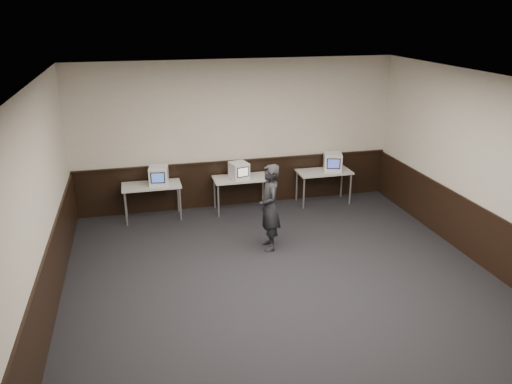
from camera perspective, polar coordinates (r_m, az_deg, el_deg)
The scene contains 16 objects.
floor at distance 7.89m, azimuth 4.06°, elevation -11.73°, with size 8.00×8.00×0.00m, color black.
ceiling at distance 6.76m, azimuth 4.74°, elevation 11.93°, with size 8.00×8.00×0.00m, color white.
back_wall at distance 10.87m, azimuth -2.21°, elevation 6.57°, with size 7.00×7.00×0.00m, color silver.
left_wall at distance 6.98m, azimuth -24.14°, elevation -3.25°, with size 8.00×8.00×0.00m, color silver.
right_wall at distance 8.87m, azimuth 26.42°, elevation 1.22°, with size 8.00×8.00×0.00m, color silver.
wainscot_back at distance 11.16m, azimuth -2.11°, elevation 1.06°, with size 6.98×0.04×1.00m, color black.
wainscot_left at distance 7.45m, azimuth -22.77°, elevation -11.03°, with size 0.04×7.98×1.00m, color black.
wainscot_right at distance 9.23m, azimuth 25.27°, elevation -5.24°, with size 0.04×7.98×1.00m, color black.
wainscot_rail at distance 10.98m, azimuth -2.12°, elevation 3.59°, with size 6.98×0.06×0.04m, color black.
desk_left at distance 10.54m, azimuth -11.84°, elevation 0.47°, with size 1.20×0.60×0.75m.
desk_center at distance 10.75m, azimuth -1.70°, elevation 1.31°, with size 1.20×0.60×0.75m.
desk_right at distance 11.28m, azimuth 7.77°, elevation 2.05°, with size 1.20×0.60×0.75m.
emac_left at distance 10.44m, azimuth -11.06°, elevation 1.85°, with size 0.43×0.45×0.38m.
emac_center at distance 10.62m, azimuth -1.95°, elevation 2.47°, with size 0.43×0.45×0.35m.
emac_right at distance 11.29m, azimuth 8.76°, elevation 3.44°, with size 0.50×0.51×0.39m.
person at distance 8.98m, azimuth 1.55°, elevation -1.78°, with size 0.59×0.38×1.61m, color black.
Camera 1 is at (-2.14, -6.34, 4.18)m, focal length 35.00 mm.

